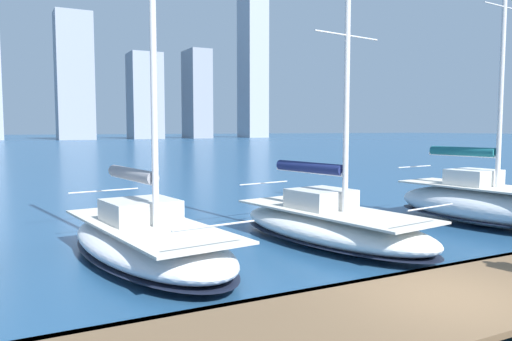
{
  "coord_description": "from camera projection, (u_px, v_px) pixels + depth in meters",
  "views": [
    {
      "loc": [
        6.59,
        5.61,
        3.34
      ],
      "look_at": [
        0.31,
        -6.39,
        2.2
      ],
      "focal_mm": 35.0,
      "sensor_mm": 36.0,
      "label": 1
    }
  ],
  "objects": [
    {
      "name": "dock_pier",
      "position": [
        447.0,
        297.0,
        8.32
      ],
      "size": [
        28.0,
        2.8,
        0.6
      ],
      "color": "brown",
      "rests_on": "ground"
    },
    {
      "name": "sailboat_teal",
      "position": [
        482.0,
        202.0,
        17.35
      ],
      "size": [
        3.26,
        6.79,
        11.31
      ],
      "color": "silver",
      "rests_on": "ground"
    },
    {
      "name": "sailboat_grey",
      "position": [
        147.0,
        238.0,
        12.54
      ],
      "size": [
        3.75,
        7.67,
        11.81
      ],
      "color": "white",
      "rests_on": "ground"
    },
    {
      "name": "ground_plane",
      "position": [
        451.0,
        330.0,
        8.28
      ],
      "size": [
        600.0,
        600.0,
        0.0
      ],
      "primitive_type": "plane",
      "color": "navy"
    },
    {
      "name": "sailboat_navy",
      "position": [
        330.0,
        223.0,
        14.52
      ],
      "size": [
        3.77,
        7.53,
        9.14
      ],
      "color": "white",
      "rests_on": "ground"
    }
  ]
}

